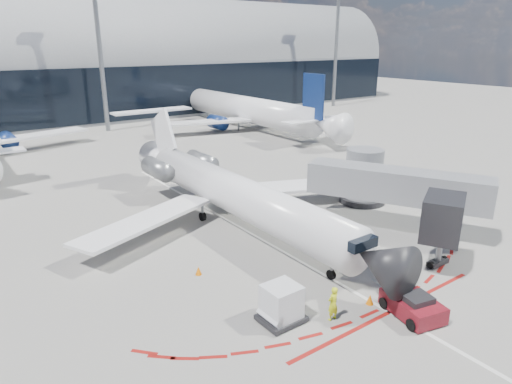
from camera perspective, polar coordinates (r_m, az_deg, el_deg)
ground at (r=33.11m, az=0.61°, el=-5.91°), size 260.00×260.00×0.00m
apron_centerline at (r=34.60m, az=-1.35°, el=-4.80°), size 0.25×40.00×0.01m
apron_stop_bar at (r=25.87m, az=16.36°, el=-14.20°), size 14.00×0.25×0.01m
terminal_building at (r=91.19m, az=-25.07°, el=13.50°), size 150.00×24.15×24.00m
jet_bridge at (r=36.50m, az=16.00°, el=0.74°), size 10.03×15.20×4.90m
light_mast_centre at (r=75.84m, az=-18.95°, el=16.58°), size 0.70×0.70×25.00m
light_mast_east at (r=102.68m, az=9.99°, el=17.48°), size 0.70×0.70×25.00m
regional_jet at (r=35.37m, az=-3.37°, el=0.18°), size 25.15×31.01×7.77m
pushback_tug at (r=25.70m, az=19.00°, el=-13.25°), size 2.68×5.06×1.29m
ramp_worker at (r=24.15m, az=9.59°, el=-13.58°), size 0.71×0.48×1.87m
uld_container at (r=23.70m, az=3.20°, el=-13.82°), size 2.17×1.85×2.02m
safety_cone_left at (r=28.48m, az=-7.21°, el=-9.72°), size 0.39×0.39×0.55m
safety_cone_right at (r=26.15m, az=14.05°, el=-12.89°), size 0.41×0.41×0.57m
bg_airliner_1 at (r=75.07m, az=-1.17°, el=12.51°), size 36.83×38.99×11.91m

